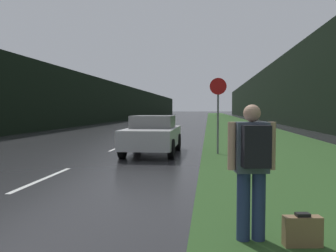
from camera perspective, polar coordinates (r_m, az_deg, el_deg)
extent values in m
cube|color=#2D5123|center=(41.79, 10.33, 0.41)|extent=(6.00, 240.00, 0.02)
cube|color=silver|center=(8.89, -19.35, -8.01)|extent=(0.12, 3.00, 0.01)
cube|color=silver|center=(15.43, -7.90, -3.40)|extent=(0.12, 3.00, 0.01)
cube|color=silver|center=(22.25, -3.40, -1.52)|extent=(0.12, 3.00, 0.01)
cube|color=black|center=(53.40, -8.03, 3.71)|extent=(2.00, 140.00, 5.25)
cube|color=black|center=(52.45, 16.22, 4.85)|extent=(2.00, 140.00, 7.43)
cylinder|color=slate|center=(12.97, 8.01, 0.22)|extent=(0.07, 0.07, 2.16)
cylinder|color=#B71414|center=(12.99, 8.05, 6.33)|extent=(0.61, 0.02, 0.61)
cylinder|color=navy|center=(4.57, 11.99, -12.60)|extent=(0.16, 0.16, 0.86)
cylinder|color=navy|center=(4.61, 14.33, -12.47)|extent=(0.16, 0.16, 0.86)
cube|color=#4C5666|center=(4.46, 13.27, -3.34)|extent=(0.42, 0.27, 0.62)
sphere|color=tan|center=(4.43, 13.33, 2.01)|extent=(0.21, 0.21, 0.21)
cylinder|color=tan|center=(4.40, 10.17, -3.16)|extent=(0.10, 0.10, 0.58)
cylinder|color=tan|center=(4.52, 16.29, -3.07)|extent=(0.10, 0.10, 0.58)
cube|color=black|center=(4.26, 13.95, -3.20)|extent=(0.34, 0.22, 0.49)
cube|color=olive|center=(4.63, 20.75, -15.62)|extent=(0.46, 0.21, 0.37)
cube|color=black|center=(4.57, 20.79, -13.15)|extent=(0.17, 0.13, 0.04)
cube|color=#BCBCBC|center=(13.00, -2.50, -1.75)|extent=(1.73, 4.04, 0.66)
cube|color=slate|center=(13.17, -2.36, 0.71)|extent=(1.47, 1.82, 0.44)
cylinder|color=black|center=(11.68, 0.53, -3.71)|extent=(0.20, 0.66, 0.66)
cylinder|color=black|center=(11.97, -7.34, -3.58)|extent=(0.20, 0.66, 0.66)
cylinder|color=black|center=(14.16, 1.59, -2.59)|extent=(0.20, 0.66, 0.66)
cylinder|color=black|center=(14.40, -4.95, -2.51)|extent=(0.20, 0.66, 0.66)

